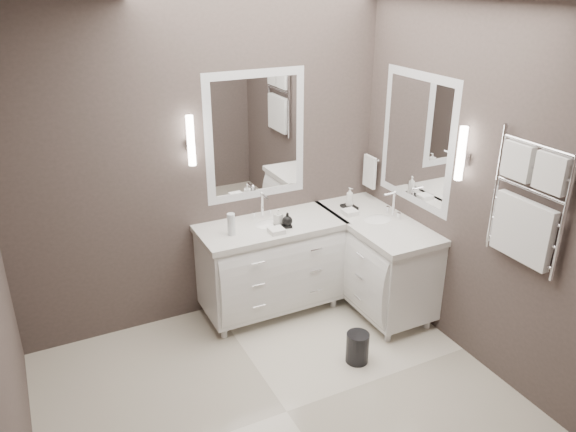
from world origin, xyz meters
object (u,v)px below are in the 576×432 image
vanity_back (271,262)px  waste_bin (357,348)px  vanity_right (375,257)px  towel_ladder (527,209)px

vanity_back → waste_bin: (0.29, -0.97, -0.36)m
vanity_right → towel_ladder: 1.60m
waste_bin → towel_ladder: bearing=-39.0°
vanity_right → vanity_back: bearing=159.6°
vanity_right → waste_bin: 0.94m
vanity_back → towel_ladder: 2.16m
vanity_back → vanity_right: 0.93m
vanity_right → towel_ladder: (0.23, -1.30, 0.91)m
vanity_back → waste_bin: 1.08m
vanity_back → vanity_right: same height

